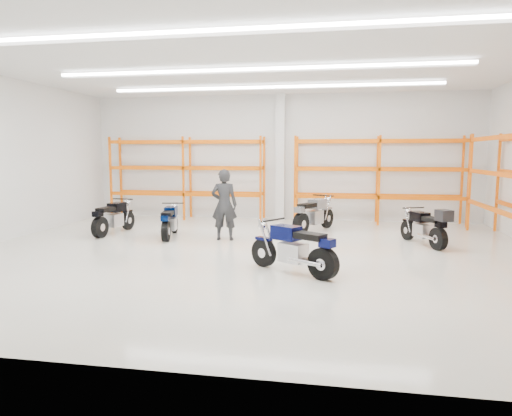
% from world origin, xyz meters
% --- Properties ---
extents(ground, '(14.00, 14.00, 0.00)m').
position_xyz_m(ground, '(0.00, 0.00, 0.00)').
color(ground, beige).
rests_on(ground, ground).
extents(room_shell, '(14.02, 12.02, 4.51)m').
position_xyz_m(room_shell, '(0.00, 0.03, 3.28)').
color(room_shell, silver).
rests_on(room_shell, ground).
extents(motorcycle_main, '(1.88, 1.28, 1.05)m').
position_xyz_m(motorcycle_main, '(1.22, -1.62, 0.49)').
color(motorcycle_main, black).
rests_on(motorcycle_main, ground).
extents(motorcycle_back_a, '(0.69, 2.07, 1.02)m').
position_xyz_m(motorcycle_back_a, '(-4.56, 1.95, 0.48)').
color(motorcycle_back_a, black).
rests_on(motorcycle_back_a, ground).
extents(motorcycle_back_b, '(0.65, 1.93, 0.95)m').
position_xyz_m(motorcycle_back_b, '(-2.68, 1.72, 0.44)').
color(motorcycle_back_b, black).
rests_on(motorcycle_back_b, ground).
extents(motorcycle_back_c, '(1.18, 2.04, 1.09)m').
position_xyz_m(motorcycle_back_c, '(1.31, 3.42, 0.51)').
color(motorcycle_back_c, black).
rests_on(motorcycle_back_c, ground).
extents(motorcycle_back_d, '(1.04, 1.92, 1.03)m').
position_xyz_m(motorcycle_back_d, '(4.32, 1.71, 0.49)').
color(motorcycle_back_d, black).
rests_on(motorcycle_back_d, ground).
extents(standing_man, '(0.76, 0.53, 1.97)m').
position_xyz_m(standing_man, '(-1.05, 1.65, 0.99)').
color(standing_man, black).
rests_on(standing_man, ground).
extents(structural_column, '(0.32, 0.32, 4.50)m').
position_xyz_m(structural_column, '(0.00, 5.82, 2.25)').
color(structural_column, white).
rests_on(structural_column, ground).
extents(pallet_racking_back_left, '(5.67, 0.87, 3.00)m').
position_xyz_m(pallet_racking_back_left, '(-3.40, 5.48, 1.79)').
color(pallet_racking_back_left, '#F34611').
rests_on(pallet_racking_back_left, ground).
extents(pallet_racking_back_right, '(5.67, 0.87, 3.00)m').
position_xyz_m(pallet_racking_back_right, '(3.40, 5.48, 1.79)').
color(pallet_racking_back_right, '#F34611').
rests_on(pallet_racking_back_right, ground).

